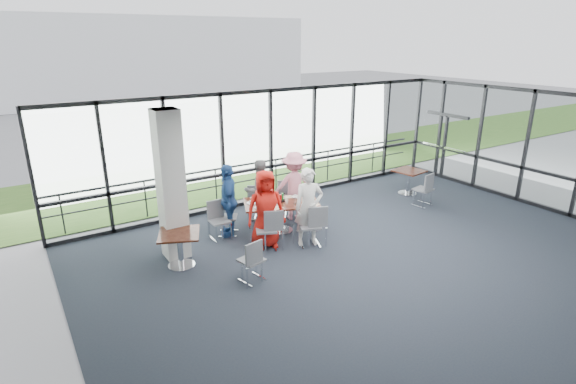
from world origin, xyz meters
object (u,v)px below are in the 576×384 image
chair_spare_la (252,260)px  chair_spare_r (423,189)px  chair_main_end (228,217)px  side_table_right (409,174)px  diner_end (228,200)px  structural_column (171,186)px  side_table_left (179,239)px  diner_near_right (309,207)px  chair_main_nr (310,226)px  chair_main_fr (293,199)px  chair_spare_lb (220,221)px  main_table (281,208)px  chair_main_fl (262,203)px  chair_main_nl (266,230)px  diner_near_left (266,209)px  diner_far_left (259,191)px  diner_far_right (294,186)px

chair_spare_la → chair_spare_r: bearing=-2.6°
chair_main_end → chair_spare_r: (5.49, -1.18, 0.03)m
side_table_right → diner_end: diner_end is taller
structural_column → side_table_left: (-0.09, -0.53, -0.97)m
diner_near_right → chair_spare_r: (4.17, 0.31, -0.43)m
structural_column → chair_main_nr: structural_column is taller
chair_main_nr → chair_spare_la: size_ratio=1.08×
structural_column → chair_main_fr: bearing=9.4°
chair_main_end → diner_near_right: bearing=72.8°
chair_spare_lb → chair_main_end: bearing=-153.3°
structural_column → main_table: (2.62, -0.13, -0.99)m
diner_near_right → main_table: bearing=117.6°
chair_main_fl → chair_main_nl: bearing=98.5°
diner_near_left → chair_main_fl: size_ratio=2.10×
chair_main_nl → diner_far_left: bearing=90.7°
side_table_right → diner_far_right: bearing=176.2°
chair_main_nl → chair_spare_la: size_ratio=1.05×
main_table → diner_far_left: (-0.11, 0.90, 0.20)m
diner_far_right → chair_spare_la: 3.37m
diner_far_left → diner_end: 1.14m
chair_main_nr → diner_far_right: bearing=91.2°
side_table_left → diner_far_right: bearing=15.2°
chair_main_nr → chair_main_fr: size_ratio=1.03×
side_table_right → chair_main_nl: size_ratio=0.98×
chair_spare_la → diner_end: bearing=62.7°
chair_spare_r → chair_main_nl: bearing=169.3°
main_table → diner_end: (-1.17, 0.49, 0.27)m
side_table_left → chair_main_end: (1.52, 0.93, -0.18)m
chair_spare_lb → chair_main_nr: bearing=139.9°
side_table_left → chair_spare_la: 1.64m
side_table_right → diner_far_right: size_ratio=0.51×
diner_near_right → chair_main_end: size_ratio=2.03×
side_table_left → diner_end: 1.80m
structural_column → chair_spare_r: (6.92, -0.78, -1.12)m
diner_near_right → diner_far_right: 1.60m
diner_far_right → structural_column: bearing=27.9°
diner_far_left → chair_main_fr: 0.99m
chair_main_fl → chair_spare_la: (-1.75, -2.69, 0.01)m
diner_near_right → diner_far_left: size_ratio=1.12×
diner_near_right → chair_main_fl: diner_near_right is taller
structural_column → chair_main_fr: structural_column is taller
chair_main_end → chair_spare_lb: 0.30m
side_table_left → diner_end: size_ratio=0.60×
chair_main_nl → chair_main_fl: size_ratio=1.09×
diner_far_left → chair_main_nr: (0.23, -1.93, -0.33)m
chair_main_fl → diner_far_left: bearing=68.4°
diner_far_left → chair_spare_r: 4.68m
diner_end → chair_spare_r: 5.59m
chair_main_nl → chair_spare_lb: size_ratio=1.05×
chair_main_fr → diner_far_right: bearing=100.4°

